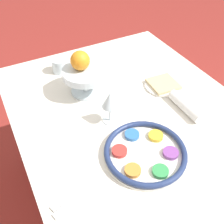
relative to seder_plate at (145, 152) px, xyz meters
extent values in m
plane|color=maroon|center=(0.13, -0.07, -0.72)|extent=(8.00, 8.00, 0.00)
cube|color=silver|center=(0.13, -0.07, -0.37)|extent=(1.32, 0.91, 0.71)
cylinder|color=silver|center=(0.00, 0.00, -0.01)|extent=(0.29, 0.29, 0.01)
torus|color=navy|center=(0.00, 0.00, 0.00)|extent=(0.29, 0.29, 0.02)
cylinder|color=#2D6BB7|center=(0.09, 0.00, 0.00)|extent=(0.05, 0.05, 0.01)
cylinder|color=red|center=(0.04, 0.08, 0.00)|extent=(0.05, 0.05, 0.01)
cylinder|color=orange|center=(-0.04, 0.08, 0.00)|extent=(0.05, 0.05, 0.01)
cylinder|color=#33934C|center=(-0.09, 0.00, 0.00)|extent=(0.05, 0.05, 0.01)
cylinder|color=#844299|center=(-0.04, -0.08, 0.00)|extent=(0.05, 0.05, 0.01)
cylinder|color=gold|center=(0.04, -0.08, 0.00)|extent=(0.05, 0.05, 0.01)
cylinder|color=silver|center=(0.21, 0.03, -0.01)|extent=(0.06, 0.06, 0.00)
cylinder|color=silver|center=(0.21, 0.03, 0.02)|extent=(0.01, 0.01, 0.07)
cone|color=silver|center=(0.21, 0.03, 0.09)|extent=(0.06, 0.06, 0.07)
cylinder|color=silver|center=(0.42, 0.04, -0.01)|extent=(0.13, 0.13, 0.01)
cylinder|color=silver|center=(0.42, 0.04, 0.03)|extent=(0.03, 0.03, 0.08)
cylinder|color=silver|center=(0.42, 0.04, 0.09)|extent=(0.19, 0.19, 0.03)
sphere|color=orange|center=(0.43, 0.05, 0.14)|extent=(0.08, 0.08, 0.08)
cylinder|color=silver|center=(0.29, -0.29, -0.01)|extent=(0.17, 0.17, 0.01)
cube|color=#D1B784|center=(0.29, -0.29, 0.00)|extent=(0.13, 0.13, 0.01)
cylinder|color=white|center=(0.12, -0.27, 0.01)|extent=(0.18, 0.04, 0.04)
cylinder|color=silver|center=(0.62, 0.09, 0.02)|extent=(0.07, 0.07, 0.07)
cube|color=silver|center=(-0.04, 0.26, -0.01)|extent=(0.07, 0.19, 0.01)
cube|color=silver|center=(-0.01, 0.26, -0.01)|extent=(0.08, 0.18, 0.01)
camera|label=1|loc=(-0.44, 0.36, 0.72)|focal=42.00mm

